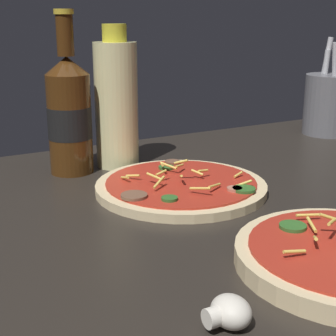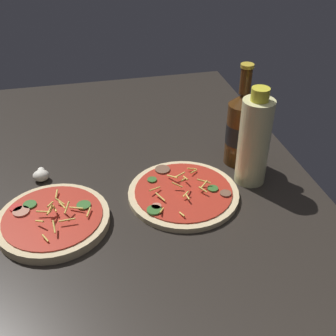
{
  "view_description": "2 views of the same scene",
  "coord_description": "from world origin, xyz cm",
  "views": [
    {
      "loc": [
        -44.54,
        -48.98,
        27.57
      ],
      "look_at": [
        -11.37,
        11.48,
        6.85
      ],
      "focal_mm": 55.0,
      "sensor_mm": 36.0,
      "label": 1
    },
    {
      "loc": [
        64.6,
        -7.57,
        61.59
      ],
      "look_at": [
        -7.53,
        9.07,
        11.35
      ],
      "focal_mm": 45.0,
      "sensor_mm": 36.0,
      "label": 2
    }
  ],
  "objects": [
    {
      "name": "utensil_crock",
      "position": [
        38.56,
        30.48,
        9.11
      ],
      "size": [
        10.68,
        10.68,
        20.4
      ],
      "color": "slate",
      "rests_on": "counter_slab"
    },
    {
      "name": "mushroom_left",
      "position": [
        -22.14,
        -18.67,
        3.86
      ],
      "size": [
        4.07,
        3.88,
        2.71
      ],
      "color": "white",
      "rests_on": "counter_slab"
    },
    {
      "name": "pizza_far",
      "position": [
        -8.45,
        12.83,
        3.28
      ],
      "size": [
        25.11,
        25.11,
        4.98
      ],
      "color": "beige",
      "rests_on": "counter_slab"
    },
    {
      "name": "counter_slab",
      "position": [
        0.0,
        0.0,
        1.25
      ],
      "size": [
        160.0,
        90.0,
        2.5
      ],
      "color": "#28231E",
      "rests_on": "ground"
    },
    {
      "name": "beer_bottle",
      "position": [
        -19.3,
        29.93,
        12.21
      ],
      "size": [
        7.08,
        7.08,
        25.81
      ],
      "color": "#47280F",
      "rests_on": "counter_slab"
    },
    {
      "name": "oil_bottle",
      "position": [
        -11.1,
        29.9,
        13.33
      ],
      "size": [
        7.21,
        7.21,
        23.55
      ],
      "color": "beige",
      "rests_on": "counter_slab"
    }
  ]
}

